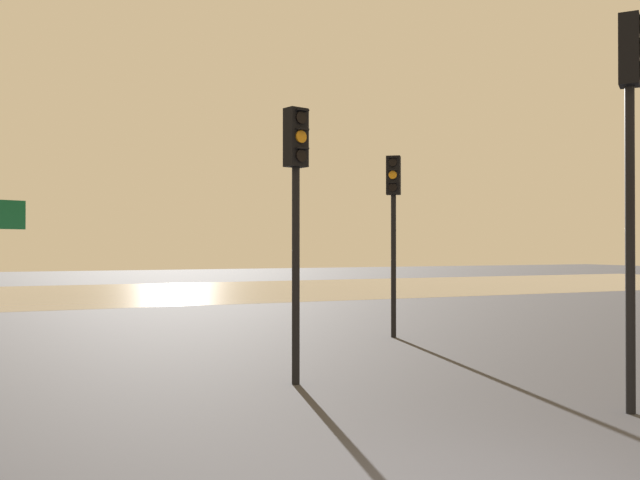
{
  "coord_description": "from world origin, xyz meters",
  "views": [
    {
      "loc": [
        -3.81,
        -4.63,
        2.1
      ],
      "look_at": [
        0.5,
        5.0,
        2.2
      ],
      "focal_mm": 40.0,
      "sensor_mm": 36.0,
      "label": 1
    }
  ],
  "objects": [
    {
      "name": "water_strip",
      "position": [
        0.0,
        28.28,
        0.0
      ],
      "size": [
        80.0,
        16.0,
        0.01
      ],
      "primitive_type": "cube",
      "color": "gray",
      "rests_on": "ground"
    },
    {
      "name": "traffic_light_center",
      "position": [
        0.3,
        5.45,
        2.94
      ],
      "size": [
        0.37,
        0.39,
        4.22
      ],
      "rotation": [
        0.0,
        0.0,
        3.4
      ],
      "color": "black",
      "rests_on": "ground"
    },
    {
      "name": "traffic_light_near_right",
      "position": [
        3.43,
        1.96,
        3.46
      ],
      "size": [
        0.41,
        0.42,
        5.03
      ],
      "rotation": [
        0.0,
        0.0,
        3.82
      ],
      "color": "black",
      "rests_on": "ground"
    },
    {
      "name": "traffic_light_far_right",
      "position": [
        4.49,
        9.74,
        2.93
      ],
      "size": [
        0.41,
        0.42,
        4.21
      ],
      "rotation": [
        0.0,
        0.0,
        2.5
      ],
      "color": "black",
      "rests_on": "ground"
    }
  ]
}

